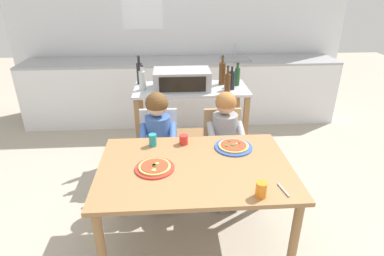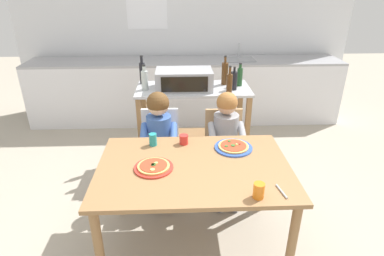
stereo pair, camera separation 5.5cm
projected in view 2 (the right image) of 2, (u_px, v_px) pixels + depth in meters
name	position (u px, v px, depth m)	size (l,w,h in m)	color
ground_plane	(189.00, 167.00, 3.56)	(11.33, 11.33, 0.00)	#A89E8C
back_wall_tiled	(184.00, 21.00, 4.57)	(4.80, 0.13, 2.70)	silver
kitchen_counter	(186.00, 91.00, 4.59)	(4.32, 0.60, 1.08)	silver
kitchen_island_cart	(193.00, 114.00, 3.39)	(1.16, 0.52, 0.89)	#B7BABF
toaster_oven	(184.00, 79.00, 3.19)	(0.56, 0.34, 0.20)	#999BA0
bottle_dark_olive_oil	(142.00, 72.00, 3.35)	(0.06, 0.06, 0.30)	black
bottle_squat_spirits	(145.00, 80.00, 3.16)	(0.07, 0.07, 0.25)	#ADB7B2
bottle_clear_vinegar	(234.00, 80.00, 3.17)	(0.07, 0.07, 0.23)	black
bottle_brown_beer	(225.00, 73.00, 3.32)	(0.07, 0.07, 0.30)	#4C2D14
bottle_tall_green_wine	(240.00, 76.00, 3.29)	(0.06, 0.06, 0.24)	#1E4723
bottle_slim_sauce	(229.00, 83.00, 3.04)	(0.06, 0.06, 0.27)	#4C2D14
dining_table	(194.00, 177.00, 2.26)	(1.34, 0.91, 0.72)	olive
dining_chair_left	(160.00, 146.00, 2.99)	(0.36, 0.36, 0.81)	silver
dining_chair_right	(224.00, 147.00, 2.98)	(0.36, 0.36, 0.81)	tan
child_in_blue_striped_shirt	(159.00, 134.00, 2.80)	(0.32, 0.42, 1.02)	#424C6B
child_in_grey_shirt	(227.00, 136.00, 2.80)	(0.32, 0.42, 1.02)	#424C6B
pizza_plate_red_rimmed	(154.00, 167.00, 2.19)	(0.27, 0.27, 0.03)	red
pizza_plate_blue_rimmed	(233.00, 147.00, 2.45)	(0.29, 0.29, 0.03)	#3356B7
drinking_cup_red	(184.00, 139.00, 2.50)	(0.07, 0.07, 0.08)	red
drinking_cup_teal	(153.00, 140.00, 2.48)	(0.06, 0.06, 0.10)	teal
drinking_cup_orange	(259.00, 191.00, 1.88)	(0.07, 0.07, 0.10)	orange
serving_spoon	(282.00, 191.00, 1.95)	(0.01, 0.01, 0.14)	#B7BABF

